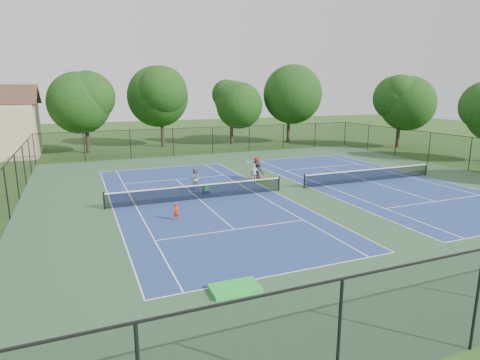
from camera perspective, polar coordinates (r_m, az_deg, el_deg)
name	(u,v)px	position (r m, az deg, el deg)	size (l,w,h in m)	color
ground	(292,189)	(29.36, 7.35, -1.34)	(140.00, 140.00, 0.00)	#234716
court_pad	(292,189)	(29.36, 7.35, -1.34)	(36.00, 36.00, 0.01)	#294A32
tennis_court_left	(199,198)	(26.66, -5.86, -2.54)	(12.00, 23.83, 1.07)	navy
tennis_court_right	(369,180)	(33.30, 17.89, -0.01)	(12.00, 23.83, 1.07)	navy
perimeter_fence	(292,168)	(29.02, 7.44, 1.73)	(36.08, 36.08, 3.02)	black
tree_back_a	(84,99)	(48.72, -21.30, 10.65)	(6.80, 6.80, 9.15)	#2D2116
tree_back_b	(161,94)	(51.72, -11.20, 11.96)	(7.60, 7.60, 10.03)	#2D2116
tree_back_c	(231,102)	(53.31, -1.23, 11.01)	(6.00, 6.00, 8.40)	#2D2116
tree_back_d	(289,92)	(55.78, 7.01, 12.37)	(7.80, 7.80, 10.37)	#2D2116
tree_side_e	(401,100)	(53.70, 21.91, 10.47)	(6.60, 6.60, 8.87)	#2D2116
child_player	(176,212)	(22.52, -9.04, -4.48)	(0.35, 0.23, 0.97)	red
instructor	(194,179)	(29.07, -6.51, 0.17)	(0.79, 0.61, 1.62)	gray
bystander_a	(254,173)	(31.21, 2.03, 0.98)	(0.86, 0.36, 1.48)	silver
bystander_b	(258,172)	(31.55, 2.52, 1.21)	(1.03, 0.59, 1.59)	#182334
bystander_c	(257,168)	(32.22, 2.42, 1.67)	(0.89, 0.58, 1.83)	maroon
ball_crate	(206,192)	(27.82, -4.86, -1.74)	(0.39, 0.32, 0.32)	navy
ball_hopper	(206,187)	(27.73, -4.87, -1.02)	(0.34, 0.28, 0.41)	green
green_tarp	(235,288)	(14.97, -0.70, -15.15)	(1.78, 1.08, 0.16)	green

